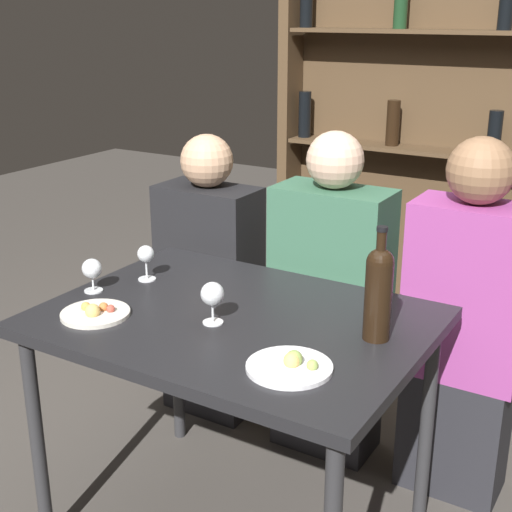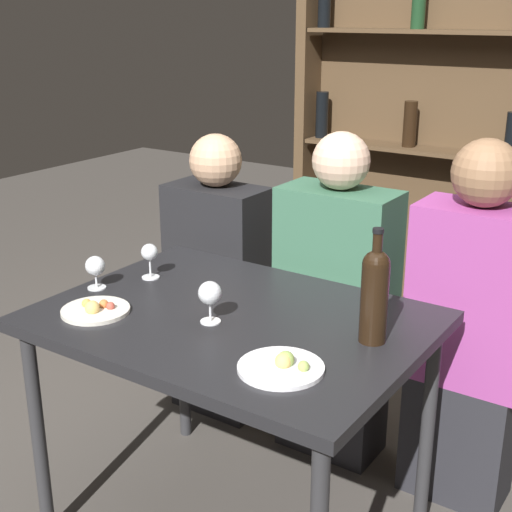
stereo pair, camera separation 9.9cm
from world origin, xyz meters
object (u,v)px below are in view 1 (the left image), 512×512
Objects in this scene: wine_bottle at (379,290)px; seated_person_right at (464,333)px; seated_person_center at (330,308)px; wine_glass_2 at (146,256)px; seated_person_left at (210,287)px; food_plate_0 at (95,313)px; food_plate_1 at (291,366)px; wine_glass_1 at (212,295)px; wine_glass_0 at (92,270)px.

seated_person_right is at bearing 78.59° from wine_bottle.
seated_person_center reaches higher than wine_bottle.
wine_glass_2 is 0.60m from seated_person_left.
food_plate_0 is 0.65m from food_plate_1.
seated_person_center is at bearing 125.98° from wine_bottle.
wine_glass_2 is 0.09× the size of seated_person_right.
wine_bottle is 1.45× the size of food_plate_1.
food_plate_0 is 0.17× the size of seated_person_left.
wine_glass_2 is at bearing 178.21° from wine_bottle.
seated_person_center is (0.44, 0.51, -0.28)m from wine_glass_2.
wine_glass_1 is at bearing -94.25° from seated_person_center.
seated_person_center is at bearing 0.00° from seated_person_left.
wine_bottle is 1.57× the size of food_plate_0.
wine_glass_0 is at bearing -115.43° from wine_glass_2.
seated_person_right reaches higher than seated_person_center.
food_plate_1 is 0.18× the size of seated_person_center.
seated_person_center is at bearing 180.00° from seated_person_right.
seated_person_right is at bearing 43.24° from food_plate_0.
wine_glass_1 is 0.92m from seated_person_right.
food_plate_1 is at bearing -71.33° from seated_person_center.
seated_person_left is (-0.93, 0.54, -0.36)m from wine_bottle.
wine_glass_0 is at bearing 135.00° from food_plate_0.
wine_glass_1 is 0.10× the size of seated_person_right.
food_plate_0 is at bearing -78.55° from seated_person_left.
wine_glass_1 is at bearing -24.19° from wine_glass_2.
wine_glass_2 reaches higher than food_plate_1.
seated_person_left reaches higher than food_plate_1.
food_plate_1 is (0.79, -0.13, -0.06)m from wine_glass_0.
seated_person_center reaches higher than wine_glass_0.
food_plate_1 is at bearing -105.29° from seated_person_right.
wine_bottle reaches higher than wine_glass_2.
wine_glass_0 is 0.09× the size of seated_person_left.
food_plate_1 is at bearing -112.38° from wine_bottle.
food_plate_0 is at bearing -159.55° from wine_bottle.
wine_glass_0 is 0.81m from food_plate_1.
seated_person_left is (-0.49, 0.68, -0.31)m from wine_glass_1.
seated_person_right reaches higher than wine_glass_1.
seated_person_left is (-0.11, 0.51, -0.30)m from wine_glass_2.
wine_glass_0 is 1.25m from seated_person_right.
wine_glass_0 is at bearing -127.30° from seated_person_center.
seated_person_center is at bearing 52.70° from wine_glass_0.
wine_glass_1 is 0.57× the size of food_plate_1.
food_plate_0 is at bearing -45.00° from wine_glass_0.
wine_bottle is at bearing -54.02° from seated_person_center.
wine_glass_2 reaches higher than wine_glass_0.
seated_person_left is at bearing 125.70° from wine_glass_1.
food_plate_0 is 0.93× the size of food_plate_1.
wine_glass_0 is 0.88× the size of wine_glass_1.
wine_bottle is 0.74m from seated_person_center.
seated_person_left is at bearing 180.00° from seated_person_right.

